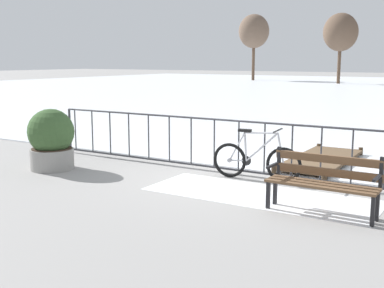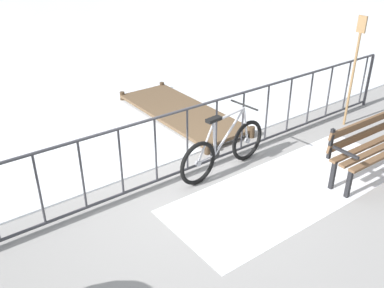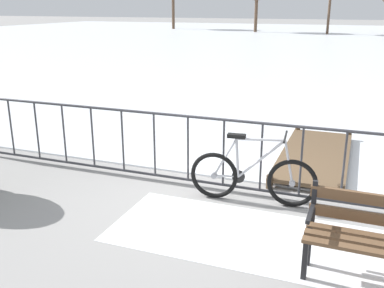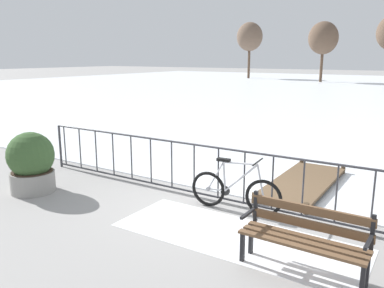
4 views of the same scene
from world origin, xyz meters
TOP-DOWN VIEW (x-y plane):
  - ground_plane at (0.00, 0.00)m, footprint 160.00×160.00m
  - snow_patch at (0.98, -1.20)m, footprint 3.85×1.44m
  - railing_fence at (0.00, 0.00)m, footprint 9.06×0.06m
  - bicycle_near_railing at (0.48, -0.25)m, footprint 1.71×0.52m
  - park_bench at (2.15, -1.59)m, footprint 1.61×0.51m
  - oar_upright at (3.37, -0.34)m, footprint 0.04×0.16m
  - wooden_dock at (1.12, 1.73)m, footprint 1.10×2.96m

SIDE VIEW (x-z plane):
  - ground_plane at x=0.00m, z-range 0.00..0.00m
  - snow_patch at x=0.98m, z-range 0.00..0.01m
  - wooden_dock at x=1.12m, z-range 0.02..0.22m
  - bicycle_near_railing at x=0.48m, z-range -0.12..0.86m
  - park_bench at x=2.15m, z-range 0.07..0.96m
  - railing_fence at x=0.00m, z-range 0.02..1.09m
  - oar_upright at x=3.37m, z-range 0.15..2.13m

